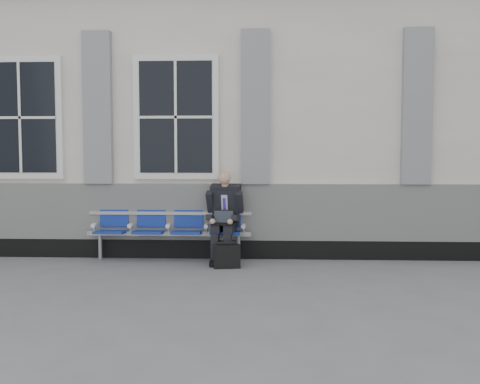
{
  "coord_description": "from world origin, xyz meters",
  "views": [
    {
      "loc": [
        1.74,
        -6.99,
        1.65
      ],
      "look_at": [
        1.39,
        0.9,
        1.11
      ],
      "focal_mm": 40.0,
      "sensor_mm": 36.0,
      "label": 1
    }
  ],
  "objects": [
    {
      "name": "station_building",
      "position": [
        -0.02,
        3.47,
        2.22
      ],
      "size": [
        14.4,
        4.4,
        4.49
      ],
      "color": "silver",
      "rests_on": "ground"
    },
    {
      "name": "businessman",
      "position": [
        1.13,
        1.19,
        0.76
      ],
      "size": [
        0.58,
        0.78,
        1.4
      ],
      "color": "black",
      "rests_on": "ground"
    },
    {
      "name": "briefcase",
      "position": [
        1.2,
        0.73,
        0.18
      ],
      "size": [
        0.41,
        0.23,
        0.39
      ],
      "color": "black",
      "rests_on": "ground"
    },
    {
      "name": "bench",
      "position": [
        0.24,
        1.32,
        0.55
      ],
      "size": [
        2.6,
        0.47,
        0.91
      ],
      "color": "#9EA0A3",
      "rests_on": "ground"
    },
    {
      "name": "ground",
      "position": [
        0.0,
        0.0,
        0.0
      ],
      "size": [
        70.0,
        70.0,
        0.0
      ],
      "primitive_type": "plane",
      "color": "slate",
      "rests_on": "ground"
    }
  ]
}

